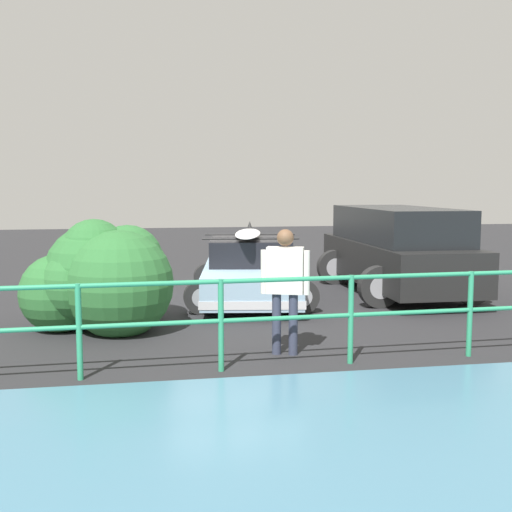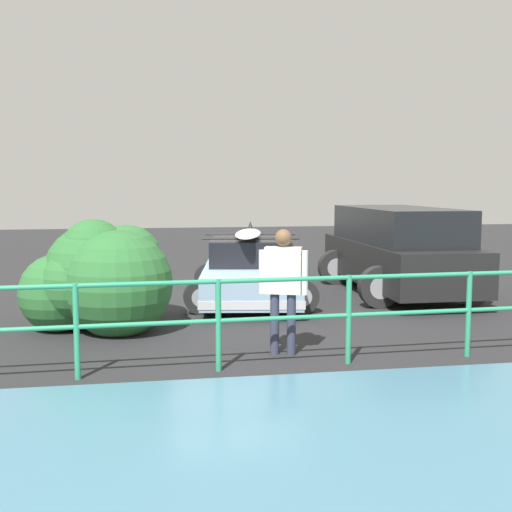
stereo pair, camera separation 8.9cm
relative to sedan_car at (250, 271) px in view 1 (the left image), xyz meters
name	(u,v)px [view 1 (the left image)]	position (x,y,z in m)	size (l,w,h in m)	color
ground_plane	(232,302)	(0.36, -0.01, -0.59)	(44.00, 44.00, 0.02)	#28282B
sedan_car	(250,271)	(0.00, 0.00, 0.00)	(2.73, 4.20, 1.49)	#8CADC6
suv_car	(397,249)	(-3.15, -0.35, 0.34)	(2.65, 5.03, 1.79)	black
person_bystander	(285,280)	(0.23, 4.01, 0.43)	(0.62, 0.34, 1.67)	#33384C
railing_fence	(221,311)	(1.16, 4.63, 0.17)	(9.98, 0.38, 1.13)	#2D9366
bush_near_left	(105,278)	(2.66, 1.95, 0.22)	(2.36, 2.51, 1.81)	#4C3828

